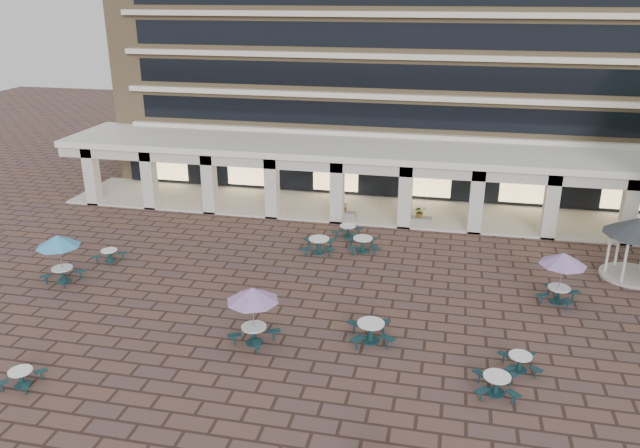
{
  "coord_description": "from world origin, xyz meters",
  "views": [
    {
      "loc": [
        4.68,
        -23.97,
        13.77
      ],
      "look_at": [
        -1.17,
        3.0,
        3.37
      ],
      "focal_mm": 35.0,
      "sensor_mm": 36.0,
      "label": 1
    }
  ],
  "objects_px": {
    "planter_right": "(420,217)",
    "picnic_table_0": "(21,377)",
    "gazebo": "(639,233)",
    "picnic_table_3": "(496,383)",
    "planter_left": "(344,213)"
  },
  "relations": [
    {
      "from": "picnic_table_0",
      "to": "gazebo",
      "type": "height_order",
      "value": "gazebo"
    },
    {
      "from": "planter_left",
      "to": "gazebo",
      "type": "bearing_deg",
      "value": -18.41
    },
    {
      "from": "picnic_table_3",
      "to": "planter_right",
      "type": "height_order",
      "value": "planter_right"
    },
    {
      "from": "picnic_table_0",
      "to": "planter_right",
      "type": "distance_m",
      "value": 24.11
    },
    {
      "from": "planter_right",
      "to": "picnic_table_0",
      "type": "bearing_deg",
      "value": -123.41
    },
    {
      "from": "picnic_table_0",
      "to": "gazebo",
      "type": "distance_m",
      "value": 28.58
    },
    {
      "from": "gazebo",
      "to": "planter_left",
      "type": "distance_m",
      "value": 16.81
    },
    {
      "from": "gazebo",
      "to": "planter_right",
      "type": "height_order",
      "value": "gazebo"
    },
    {
      "from": "picnic_table_0",
      "to": "picnic_table_3",
      "type": "xyz_separation_m",
      "value": [
        17.12,
        3.23,
        0.06
      ]
    },
    {
      "from": "planter_right",
      "to": "gazebo",
      "type": "bearing_deg",
      "value": -25.48
    },
    {
      "from": "picnic_table_0",
      "to": "planter_left",
      "type": "relative_size",
      "value": 0.98
    },
    {
      "from": "planter_right",
      "to": "planter_left",
      "type": "bearing_deg",
      "value": 180.0
    },
    {
      "from": "picnic_table_0",
      "to": "picnic_table_3",
      "type": "relative_size",
      "value": 0.86
    },
    {
      "from": "picnic_table_3",
      "to": "planter_left",
      "type": "relative_size",
      "value": 1.15
    },
    {
      "from": "planter_right",
      "to": "picnic_table_3",
      "type": "bearing_deg",
      "value": -77.18
    }
  ]
}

